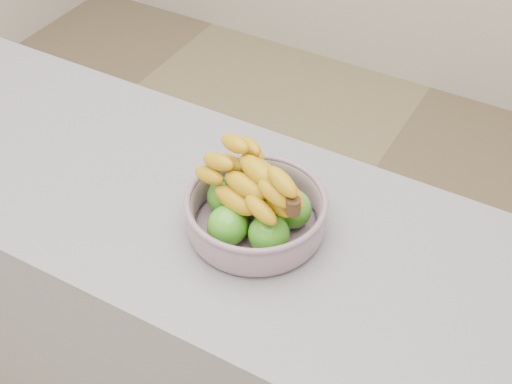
% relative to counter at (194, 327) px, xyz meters
% --- Properties ---
extents(counter, '(2.00, 0.60, 0.90)m').
position_rel_counter_xyz_m(counter, '(0.00, 0.00, 0.00)').
color(counter, gray).
rests_on(counter, ground).
extents(fruit_bowl, '(0.28, 0.28, 0.18)m').
position_rel_counter_xyz_m(fruit_bowl, '(0.18, 0.00, 0.51)').
color(fruit_bowl, '#A5B1C6').
rests_on(fruit_bowl, counter).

